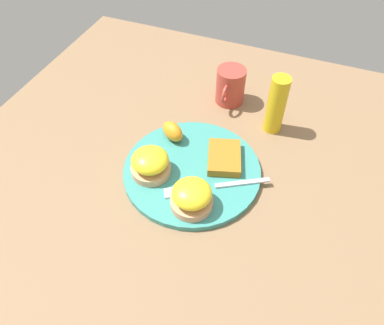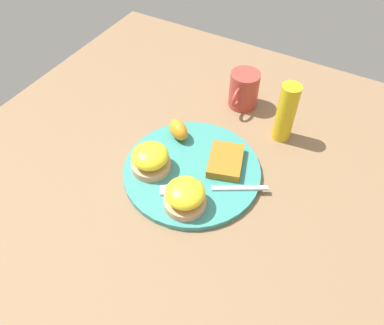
{
  "view_description": "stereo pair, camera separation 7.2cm",
  "coord_description": "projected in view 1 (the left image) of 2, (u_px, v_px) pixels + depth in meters",
  "views": [
    {
      "loc": [
        0.5,
        0.2,
        0.64
      ],
      "look_at": [
        0.0,
        0.0,
        0.03
      ],
      "focal_mm": 35.0,
      "sensor_mm": 36.0,
      "label": 1
    },
    {
      "loc": [
        0.47,
        0.26,
        0.64
      ],
      "look_at": [
        0.0,
        0.0,
        0.03
      ],
      "focal_mm": 35.0,
      "sensor_mm": 36.0,
      "label": 2
    }
  ],
  "objects": [
    {
      "name": "sandwich_benedict_left",
      "position": [
        150.0,
        163.0,
        0.79
      ],
      "size": [
        0.09,
        0.09,
        0.06
      ],
      "color": "tan",
      "rests_on": "plate"
    },
    {
      "name": "cup",
      "position": [
        229.0,
        86.0,
        0.96
      ],
      "size": [
        0.11,
        0.07,
        0.1
      ],
      "color": "#B23D33",
      "rests_on": "ground_plane"
    },
    {
      "name": "hashbrown_patty",
      "position": [
        224.0,
        157.0,
        0.83
      ],
      "size": [
        0.12,
        0.1,
        0.02
      ],
      "primitive_type": "cube",
      "rotation": [
        0.0,
        0.0,
        0.3
      ],
      "color": "#9E691E",
      "rests_on": "plate"
    },
    {
      "name": "plate",
      "position": [
        192.0,
        171.0,
        0.83
      ],
      "size": [
        0.3,
        0.3,
        0.01
      ],
      "primitive_type": "cylinder",
      "color": "teal",
      "rests_on": "ground_plane"
    },
    {
      "name": "ground_plane",
      "position": [
        192.0,
        173.0,
        0.83
      ],
      "size": [
        1.1,
        1.1,
        0.0
      ],
      "primitive_type": "plane",
      "color": "#846647"
    },
    {
      "name": "fork",
      "position": [
        210.0,
        188.0,
        0.78
      ],
      "size": [
        0.13,
        0.2,
        0.0
      ],
      "color": "silver",
      "rests_on": "plate"
    },
    {
      "name": "sandwich_benedict_right",
      "position": [
        192.0,
        196.0,
        0.74
      ],
      "size": [
        0.09,
        0.09,
        0.06
      ],
      "color": "tan",
      "rests_on": "plate"
    },
    {
      "name": "condiment_bottle",
      "position": [
        276.0,
        105.0,
        0.87
      ],
      "size": [
        0.04,
        0.04,
        0.15
      ],
      "primitive_type": "cylinder",
      "color": "gold",
      "rests_on": "ground_plane"
    },
    {
      "name": "orange_wedge",
      "position": [
        173.0,
        131.0,
        0.87
      ],
      "size": [
        0.06,
        0.07,
        0.04
      ],
      "primitive_type": "ellipsoid",
      "rotation": [
        0.0,
        0.0,
        4.19
      ],
      "color": "orange",
      "rests_on": "plate"
    }
  ]
}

